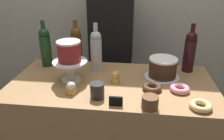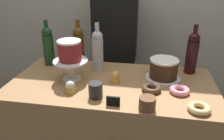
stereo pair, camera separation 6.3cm
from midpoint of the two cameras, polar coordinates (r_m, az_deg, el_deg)
The scene contains 18 objects.
back_wall at distance 2.15m, azimuth 5.12°, elevation 16.81°, with size 6.00×0.05×2.60m.
cake_stand_pedestal at distance 1.41m, azimuth -9.04°, elevation 0.82°, with size 0.21×0.21×0.13m.
white_layer_cake at distance 1.37m, azimuth -9.32°, elevation 4.86°, with size 0.14×0.14×0.12m.
silver_serving_platter at distance 1.48m, azimuth 13.87°, elevation -1.95°, with size 0.22×0.22×0.01m.
chocolate_round_cake at distance 1.45m, azimuth 14.12°, elevation 0.39°, with size 0.18×0.18×0.12m.
wine_bottle_green at distance 1.66m, azimuth -14.73°, elevation 6.03°, with size 0.08×0.08×0.33m.
wine_bottle_amber at distance 1.63m, azimuth -7.30°, elevation 6.27°, with size 0.08×0.08×0.33m.
wine_bottle_dark_red at distance 1.57m, azimuth 20.66°, elevation 4.22°, with size 0.08×0.08×0.33m.
wine_bottle_clear at distance 1.52m, azimuth -2.46°, elevation 5.10°, with size 0.08×0.08×0.33m.
cupcake_vanilla at distance 1.28m, azimuth -9.12°, elevation -4.30°, with size 0.06×0.06×0.07m.
cupcake_caramel at distance 1.38m, azimuth 2.16°, elevation -1.76°, with size 0.06×0.06×0.07m.
donut_pink at distance 1.34m, azimuth 17.98°, elevation -4.93°, with size 0.11×0.11×0.03m.
donut_glazed at distance 1.21m, azimuth 22.54°, elevation -8.92°, with size 0.11×0.11×0.03m.
donut_chocolate at distance 1.32m, azimuth 11.29°, elevation -4.58°, with size 0.11×0.11×0.03m.
cookie_stack at distance 1.14m, azimuth 10.47°, elevation -8.29°, with size 0.08×0.08×0.07m.
price_sign_chalkboard at distance 1.15m, azimuth 1.87°, elevation -7.92°, with size 0.07×0.01×0.05m.
coffee_cup_ceramic at distance 1.22m, azimuth -2.67°, elevation -5.12°, with size 0.08×0.08×0.09m.
barista_figure at distance 2.01m, azimuth 1.66°, elevation 2.78°, with size 0.36×0.22×1.60m.
Camera 2 is at (0.21, -1.23, 1.57)m, focal length 36.29 mm.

